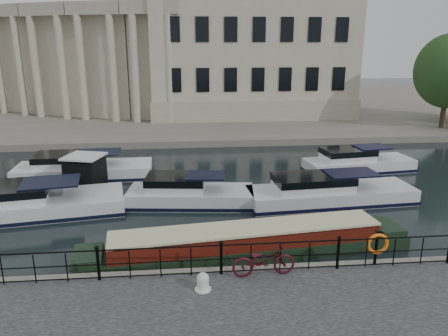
{
  "coord_description": "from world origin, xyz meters",
  "views": [
    {
      "loc": [
        -1.14,
        -15.25,
        8.07
      ],
      "look_at": [
        0.5,
        2.0,
        3.0
      ],
      "focal_mm": 35.0,
      "sensor_mm": 36.0,
      "label": 1
    }
  ],
  "objects_px": {
    "mooring_bollard": "(203,282)",
    "life_ring_post": "(377,244)",
    "bicycle": "(264,260)",
    "narrowboat": "(247,247)",
    "harbour_hut": "(86,176)"
  },
  "relations": [
    {
      "from": "life_ring_post",
      "to": "narrowboat",
      "type": "distance_m",
      "value": 4.84
    },
    {
      "from": "mooring_bollard",
      "to": "life_ring_post",
      "type": "xyz_separation_m",
      "value": [
        6.06,
        1.0,
        0.52
      ]
    },
    {
      "from": "harbour_hut",
      "to": "life_ring_post",
      "type": "bearing_deg",
      "value": -24.91
    },
    {
      "from": "harbour_hut",
      "to": "mooring_bollard",
      "type": "bearing_deg",
      "value": -46.6
    },
    {
      "from": "life_ring_post",
      "to": "harbour_hut",
      "type": "bearing_deg",
      "value": 139.08
    },
    {
      "from": "bicycle",
      "to": "life_ring_post",
      "type": "distance_m",
      "value": 4.03
    },
    {
      "from": "bicycle",
      "to": "mooring_bollard",
      "type": "relative_size",
      "value": 3.61
    },
    {
      "from": "harbour_hut",
      "to": "narrowboat",
      "type": "bearing_deg",
      "value": -30.56
    },
    {
      "from": "mooring_bollard",
      "to": "bicycle",
      "type": "bearing_deg",
      "value": 18.6
    },
    {
      "from": "bicycle",
      "to": "life_ring_post",
      "type": "bearing_deg",
      "value": -89.48
    },
    {
      "from": "life_ring_post",
      "to": "harbour_hut",
      "type": "distance_m",
      "value": 15.81
    },
    {
      "from": "bicycle",
      "to": "narrowboat",
      "type": "height_order",
      "value": "bicycle"
    },
    {
      "from": "mooring_bollard",
      "to": "life_ring_post",
      "type": "distance_m",
      "value": 6.16
    },
    {
      "from": "mooring_bollard",
      "to": "harbour_hut",
      "type": "relative_size",
      "value": 0.19
    },
    {
      "from": "narrowboat",
      "to": "harbour_hut",
      "type": "bearing_deg",
      "value": 126.73
    }
  ]
}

